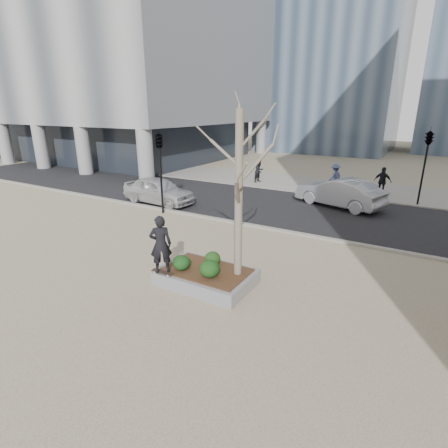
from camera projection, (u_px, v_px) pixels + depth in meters
The scene contains 18 objects.
ground at pixel (182, 276), 11.99m from camera, with size 120.00×120.00×0.00m, color tan.
street at pixel (286, 208), 20.17m from camera, with size 60.00×8.00×0.02m, color black.
far_sidewalk at pixel (320, 185), 25.90m from camera, with size 60.00×6.00×0.02m, color gray.
planter at pixel (206, 277), 11.44m from camera, with size 3.00×2.00×0.45m, color gray.
planter_mulch at pixel (206, 270), 11.36m from camera, with size 2.70×1.70×0.04m, color #382314.
sycamore_tree at pixel (239, 170), 10.08m from camera, with size 2.80×2.80×6.60m, color gray, non-canonical shape.
shrub_left at pixel (181, 263), 11.29m from camera, with size 0.57×0.57×0.49m, color #103313.
shrub_middle at pixel (213, 258), 11.65m from camera, with size 0.54×0.54×0.46m, color #123913.
shrub_right at pixel (210, 269), 10.80m from camera, with size 0.64×0.64×0.55m, color black.
skateboard at pixel (162, 273), 11.16m from camera, with size 0.78×0.20×0.07m, color black, non-canonical shape.
skateboarder at pixel (161, 244), 10.85m from camera, with size 0.68×0.45×1.87m, color black.
police_car at pixel (159, 190), 20.86m from camera, with size 1.86×4.62×1.57m, color silver.
car_silver at pixel (339, 193), 20.11m from camera, with size 1.76×5.04×1.66m, color #A3A5AC.
pedestrian_a at pixel (259, 171), 26.86m from camera, with size 0.83×0.65×1.71m, color black.
pedestrian_b at pixel (335, 177), 24.29m from camera, with size 1.17×0.67×1.81m, color #46557F.
pedestrian_c at pixel (383, 181), 22.71m from camera, with size 1.08×0.45×1.84m, color black.
traffic_light_near at pixel (161, 172), 18.50m from camera, with size 0.60×2.48×4.50m, color black, non-canonical shape.
traffic_light_far at pixel (424, 167), 20.11m from camera, with size 0.60×2.48×4.50m, color black, non-canonical shape.
Camera 1 is at (6.70, -8.59, 5.50)m, focal length 28.00 mm.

